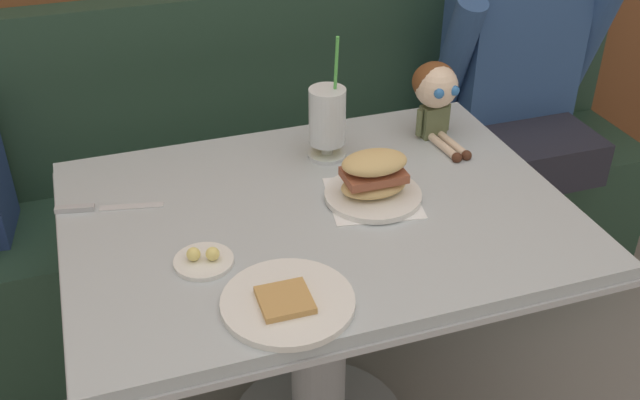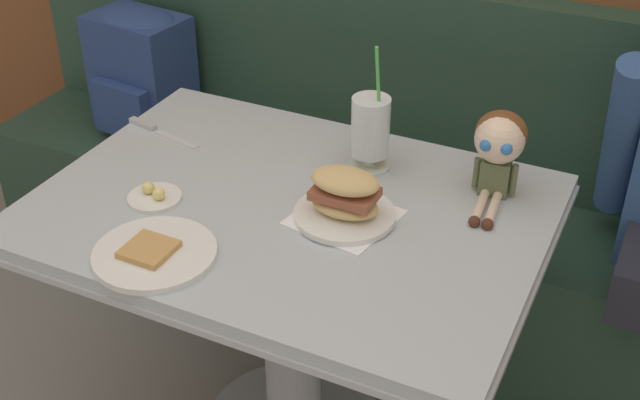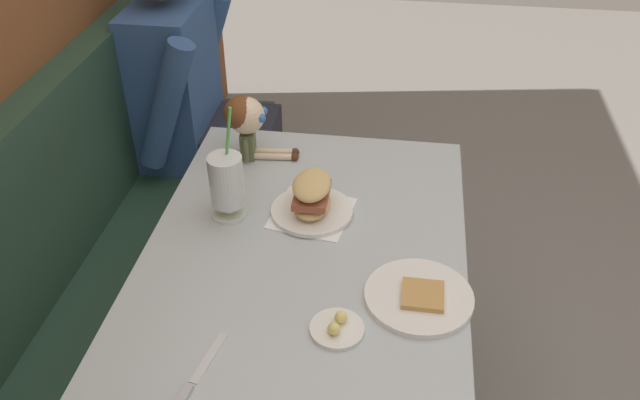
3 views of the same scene
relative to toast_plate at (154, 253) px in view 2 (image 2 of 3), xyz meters
name	(u,v)px [view 2 (image 2 of 3)]	position (x,y,z in m)	size (l,w,h in m)	color
booth_bench	(387,216)	(0.16, 0.92, -0.42)	(2.60, 0.48, 1.00)	#233D2D
diner_table	(291,275)	(0.16, 0.29, -0.21)	(1.11, 0.81, 0.74)	#B2BCC1
toast_plate	(154,253)	(0.00, 0.00, 0.00)	(0.25, 0.25, 0.03)	white
milkshake_glass	(370,131)	(0.25, 0.51, 0.09)	(0.10, 0.10, 0.32)	silver
sandwich_plate	(345,200)	(0.29, 0.29, 0.04)	(0.23, 0.23, 0.12)	white
butter_saucer	(154,196)	(-0.12, 0.17, 0.00)	(0.12, 0.12, 0.04)	white
butter_knife	(152,128)	(-0.32, 0.45, 0.00)	(0.23, 0.06, 0.01)	silver
seated_doll	(499,143)	(0.55, 0.52, 0.12)	(0.12, 0.22, 0.20)	#5B6642
backpack	(140,69)	(-0.69, 0.89, -0.09)	(0.32, 0.28, 0.41)	navy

